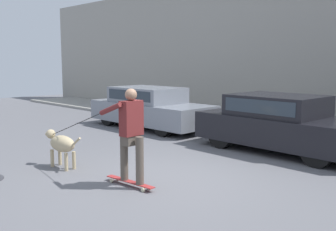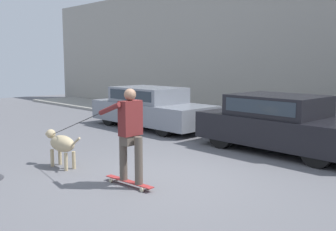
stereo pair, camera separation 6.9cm
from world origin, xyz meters
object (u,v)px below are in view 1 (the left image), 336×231
parked_car_0 (150,108)px  dog (61,144)px  parked_car_1 (281,124)px  skateboarder (131,131)px

parked_car_0 → dog: 5.02m
parked_car_1 → skateboarder: 4.23m
parked_car_0 → parked_car_1: (4.63, 0.00, 0.02)m
parked_car_1 → dog: (-2.28, -4.43, -0.17)m
parked_car_1 → dog: parked_car_1 is taller
parked_car_0 → parked_car_1: 4.63m
parked_car_1 → skateboarder: bearing=-94.3°
dog → skateboarder: skateboarder is taller
parked_car_0 → parked_car_1: bearing=0.2°
parked_car_0 → skateboarder: skateboarder is taller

